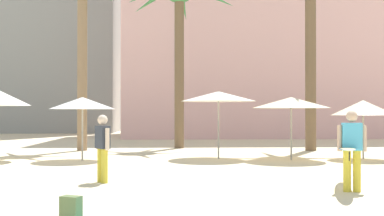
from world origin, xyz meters
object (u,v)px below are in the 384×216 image
at_px(backpack, 71,210).
at_px(cafe_umbrella_6, 291,103).
at_px(cafe_umbrella_5, 363,108).
at_px(person_far_right, 350,148).
at_px(cafe_umbrella_2, 218,96).
at_px(palm_tree_left, 179,4).
at_px(person_mid_right, 103,146).
at_px(cafe_umbrella_3, 82,103).

bearing_deg(backpack, cafe_umbrella_6, -6.23).
bearing_deg(cafe_umbrella_5, backpack, -130.36).
bearing_deg(person_far_right, cafe_umbrella_5, -12.41).
distance_m(cafe_umbrella_2, cafe_umbrella_5, 5.19).
relative_size(palm_tree_left, cafe_umbrella_6, 3.09).
height_order(palm_tree_left, backpack, palm_tree_left).
xyz_separation_m(palm_tree_left, cafe_umbrella_2, (1.37, -5.30, -4.52)).
relative_size(backpack, person_mid_right, 0.26).
bearing_deg(cafe_umbrella_6, cafe_umbrella_5, 4.27).
relative_size(cafe_umbrella_5, backpack, 5.29).
bearing_deg(cafe_umbrella_2, cafe_umbrella_3, -174.45).
bearing_deg(person_far_right, palm_tree_left, 26.57).
xyz_separation_m(cafe_umbrella_2, cafe_umbrella_5, (5.15, -0.49, -0.42)).
relative_size(palm_tree_left, cafe_umbrella_2, 3.11).
bearing_deg(backpack, cafe_umbrella_5, -15.95).
bearing_deg(cafe_umbrella_3, person_far_right, -45.08).
distance_m(backpack, person_far_right, 6.08).
bearing_deg(palm_tree_left, person_mid_right, -99.91).
bearing_deg(palm_tree_left, cafe_umbrella_5, -41.59).
distance_m(cafe_umbrella_3, person_mid_right, 5.81).
xyz_separation_m(palm_tree_left, cafe_umbrella_3, (-3.45, -5.76, -4.78)).
bearing_deg(cafe_umbrella_2, cafe_umbrella_6, -15.40).
bearing_deg(person_far_right, backpack, 129.79).
distance_m(cafe_umbrella_5, backpack, 12.98).
bearing_deg(cafe_umbrella_5, cafe_umbrella_3, 179.87).
height_order(palm_tree_left, person_far_right, palm_tree_left).
distance_m(cafe_umbrella_2, person_far_right, 7.83).
relative_size(cafe_umbrella_3, cafe_umbrella_6, 0.84).
height_order(palm_tree_left, person_mid_right, palm_tree_left).
bearing_deg(cafe_umbrella_6, palm_tree_left, 122.91).
bearing_deg(palm_tree_left, cafe_umbrella_3, -120.88).
height_order(cafe_umbrella_5, person_mid_right, cafe_umbrella_5).
height_order(palm_tree_left, cafe_umbrella_5, palm_tree_left).
bearing_deg(cafe_umbrella_3, cafe_umbrella_6, -1.72).
bearing_deg(cafe_umbrella_6, person_mid_right, -137.86).
xyz_separation_m(palm_tree_left, person_mid_right, (-1.97, -11.27, -5.90)).
relative_size(palm_tree_left, person_far_right, 2.86).
bearing_deg(cafe_umbrella_6, backpack, -120.64).
bearing_deg(person_mid_right, person_far_right, 131.17).
distance_m(palm_tree_left, cafe_umbrella_5, 10.02).
xyz_separation_m(cafe_umbrella_6, person_mid_right, (-5.84, -5.29, -1.13)).
relative_size(cafe_umbrella_3, person_far_right, 0.77).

